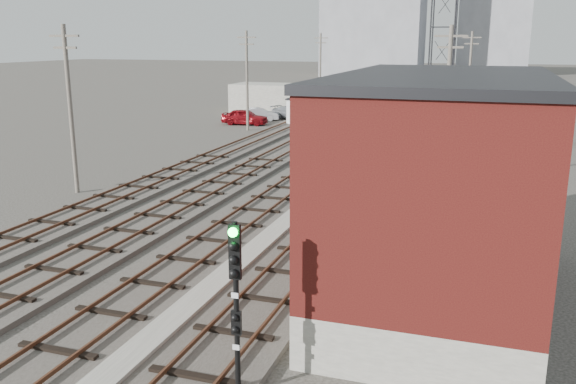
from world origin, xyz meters
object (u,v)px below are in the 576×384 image
at_px(car_silver, 259,114).
at_px(car_grey, 292,113).
at_px(site_trailer, 320,112).
at_px(switch_stand, 337,133).
at_px(car_red, 245,117).
at_px(signal_mast, 236,295).

bearing_deg(car_silver, car_grey, -74.75).
bearing_deg(site_trailer, car_grey, 136.82).
height_order(switch_stand, site_trailer, site_trailer).
bearing_deg(site_trailer, car_red, -167.44).
bearing_deg(switch_stand, car_silver, 158.06).
height_order(signal_mast, car_red, signal_mast).
distance_m(signal_mast, car_grey, 51.52).
bearing_deg(signal_mast, car_red, 112.17).
relative_size(signal_mast, site_trailer, 0.68).
distance_m(switch_stand, car_grey, 14.72).
bearing_deg(car_red, switch_stand, -126.02).
bearing_deg(car_red, car_silver, -7.52).
bearing_deg(signal_mast, site_trailer, 103.21).
bearing_deg(car_red, site_trailer, -78.97).
xyz_separation_m(switch_stand, car_red, (-11.14, 6.98, 0.09)).
bearing_deg(site_trailer, switch_stand, -68.21).
bearing_deg(switch_stand, car_red, 169.62).
relative_size(site_trailer, car_grey, 1.35).
height_order(car_silver, car_grey, car_grey).
relative_size(signal_mast, car_silver, 1.07).
height_order(site_trailer, car_grey, site_trailer).
distance_m(site_trailer, car_grey, 5.34).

